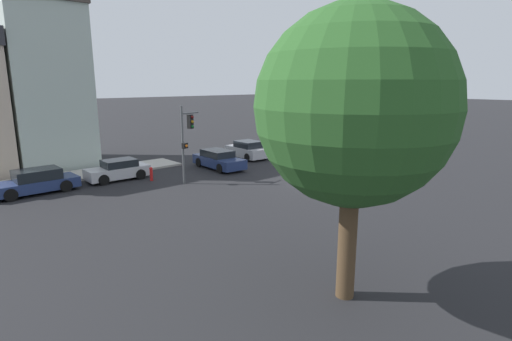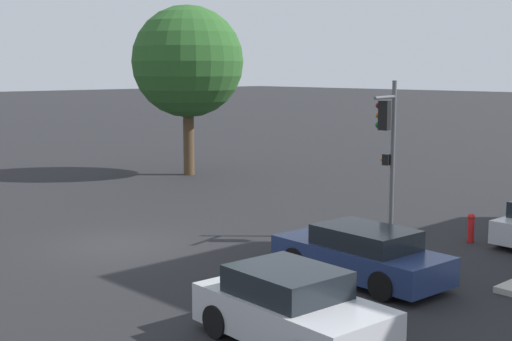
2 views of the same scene
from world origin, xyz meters
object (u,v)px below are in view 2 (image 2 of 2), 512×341
object	(u,v)px
crossing_car_0	(291,309)
street_tree	(188,62)
fire_hydrant	(471,227)
traffic_signal	(387,138)
crossing_car_1	(361,254)

from	to	relation	value
crossing_car_0	street_tree	bearing A→B (deg)	150.03
street_tree	fire_hydrant	xyz separation A→B (m)	(17.39, -2.60, -5.22)
fire_hydrant	traffic_signal	bearing A→B (deg)	-143.96
traffic_signal	crossing_car_1	xyz separation A→B (m)	(2.27, -4.12, -2.54)
traffic_signal	crossing_car_0	world-z (taller)	traffic_signal
traffic_signal	crossing_car_1	distance (m)	5.35
traffic_signal	fire_hydrant	world-z (taller)	traffic_signal
traffic_signal	crossing_car_0	bearing A→B (deg)	101.62
street_tree	fire_hydrant	world-z (taller)	street_tree
traffic_signal	fire_hydrant	xyz separation A→B (m)	(2.12, 1.54, -2.73)
traffic_signal	crossing_car_0	size ratio (longest dim) A/B	1.21
crossing_car_0	fire_hydrant	distance (m)	10.22
street_tree	traffic_signal	xyz separation A→B (m)	(15.27, -4.14, -2.49)
street_tree	fire_hydrant	bearing A→B (deg)	-8.50
crossing_car_1	fire_hydrant	xyz separation A→B (m)	(-0.15, 5.67, -0.19)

